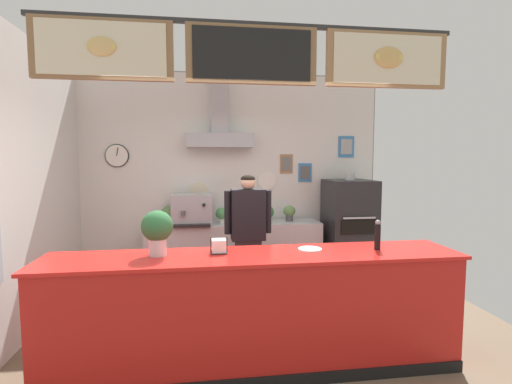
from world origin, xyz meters
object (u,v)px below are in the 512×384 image
Objects in this scene: basil_vase at (157,230)px; pizza_oven at (349,230)px; espresso_machine at (192,209)px; napkin_holder at (219,247)px; condiment_plate at (310,249)px; shop_worker at (248,240)px; potted_rosemary at (289,212)px; potted_basil at (169,214)px; pepper_grinder at (378,235)px; potted_oregano at (266,213)px; potted_sage at (222,214)px.

pizza_oven is at bearing 39.50° from basil_vase.
napkin_holder is at bearing -82.28° from espresso_machine.
condiment_plate is 0.81m from napkin_holder.
napkin_holder is (-0.38, -1.06, 0.19)m from shop_worker.
basil_vase is at bearing -95.89° from espresso_machine.
potted_rosemary is (1.41, 0.03, -0.08)m from espresso_machine.
shop_worker is 1.50m from potted_basil.
potted_basil is 1.11× the size of potted_rosemary.
potted_basil is (-0.99, 1.11, 0.16)m from shop_worker.
pizza_oven reaches higher than condiment_plate.
pizza_oven is at bearing -149.20° from shop_worker.
potted_basil is 2.20m from basil_vase.
shop_worker is 1.56m from pepper_grinder.
potted_basil is 1.74× the size of napkin_holder.
pepper_grinder is (2.02, -2.25, 0.11)m from potted_basil.
potted_sage is (-0.64, -0.02, -0.01)m from potted_oregano.
potted_basil is 1.03× the size of potted_oregano.
condiment_plate is at bearing 172.61° from pepper_grinder.
pizza_oven reaches higher than espresso_machine.
shop_worker is at bearing 112.05° from condiment_plate.
basil_vase is (-2.51, -2.07, 0.47)m from pizza_oven.
basil_vase is at bearing -126.77° from potted_rosemary.
potted_basil is 0.96× the size of pepper_grinder.
potted_basil is at bearing -49.15° from shop_worker.
potted_oregano is (-1.23, 0.11, 0.28)m from pizza_oven.
basil_vase is at bearing -179.57° from condiment_plate.
pepper_grinder is 0.71× the size of basil_vase.
pepper_grinder is at bearing -105.46° from pizza_oven.
espresso_machine reaches higher than condiment_plate.
potted_basil is 1.16× the size of potted_sage.
pepper_grinder is (1.28, -2.22, 0.12)m from potted_sage.
potted_sage is 1.50× the size of napkin_holder.
potted_rosemary is at bearing 53.23° from basil_vase.
potted_rosemary is 2.45m from napkin_holder.
potted_basil is (-0.32, 0.03, -0.07)m from espresso_machine.
potted_sage is at bearing -177.92° from potted_oregano.
basil_vase is at bearing -106.63° from potted_sage.
potted_rosemary is at bearing 1.35° from espresso_machine.
espresso_machine reaches higher than potted_sage.
shop_worker reaches higher than pepper_grinder.
shop_worker is 6.09× the size of pepper_grinder.
potted_rosemary is at bearing 81.82° from condiment_plate.
potted_basil is 1.73m from potted_rosemary.
potted_sage is (0.42, -0.00, -0.08)m from espresso_machine.
pepper_grinder is at bearing 131.23° from shop_worker.
condiment_plate is (-0.31, -2.18, -0.01)m from potted_rosemary.
potted_oregano reaches higher than potted_rosemary.
shop_worker reaches higher than potted_sage.
espresso_machine is at bearing -59.03° from shop_worker.
potted_oregano is 2.34m from pepper_grinder.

